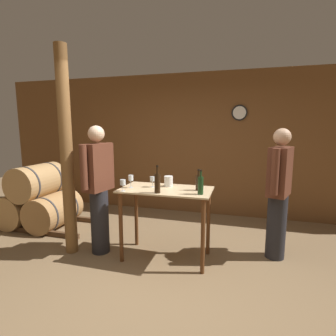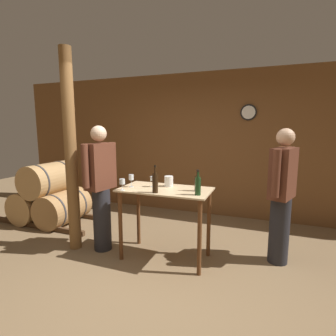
{
  "view_description": "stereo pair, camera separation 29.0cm",
  "coord_description": "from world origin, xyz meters",
  "px_view_note": "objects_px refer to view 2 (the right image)",
  "views": [
    {
      "loc": [
        0.84,
        -2.52,
        1.69
      ],
      "look_at": [
        -0.06,
        0.66,
        1.17
      ],
      "focal_mm": 28.0,
      "sensor_mm": 36.0,
      "label": 1
    },
    {
      "loc": [
        1.12,
        -2.43,
        1.69
      ],
      "look_at": [
        -0.06,
        0.66,
        1.17
      ],
      "focal_mm": 28.0,
      "sensor_mm": 36.0,
      "label": 2
    }
  ],
  "objects_px": {
    "ice_bucket": "(169,181)",
    "wine_bottle_far_left": "(155,182)",
    "wooden_post": "(71,153)",
    "person_host": "(101,186)",
    "wine_bottle_left": "(197,183)",
    "person_visitor_with_scarf": "(282,194)",
    "wine_glass_near_left": "(122,182)",
    "wine_glass_near_center": "(131,178)",
    "wine_bottle_center": "(198,185)",
    "wine_glass_near_right": "(153,179)"
  },
  "relations": [
    {
      "from": "ice_bucket",
      "to": "wine_bottle_far_left",
      "type": "bearing_deg",
      "value": -94.99
    },
    {
      "from": "wooden_post",
      "to": "person_host",
      "type": "height_order",
      "value": "wooden_post"
    },
    {
      "from": "wine_bottle_left",
      "to": "person_visitor_with_scarf",
      "type": "xyz_separation_m",
      "value": [
        0.96,
        0.36,
        -0.14
      ]
    },
    {
      "from": "wooden_post",
      "to": "wine_glass_near_left",
      "type": "height_order",
      "value": "wooden_post"
    },
    {
      "from": "wooden_post",
      "to": "wine_bottle_left",
      "type": "distance_m",
      "value": 1.74
    },
    {
      "from": "wine_bottle_far_left",
      "to": "wine_glass_near_center",
      "type": "bearing_deg",
      "value": 157.74
    },
    {
      "from": "wooden_post",
      "to": "ice_bucket",
      "type": "distance_m",
      "value": 1.37
    },
    {
      "from": "wine_glass_near_left",
      "to": "person_host",
      "type": "xyz_separation_m",
      "value": [
        -0.44,
        0.17,
        -0.12
      ]
    },
    {
      "from": "wine_glass_near_left",
      "to": "wine_bottle_center",
      "type": "bearing_deg",
      "value": 6.31
    },
    {
      "from": "wine_glass_near_right",
      "to": "wine_glass_near_left",
      "type": "bearing_deg",
      "value": -132.33
    },
    {
      "from": "ice_bucket",
      "to": "person_host",
      "type": "bearing_deg",
      "value": -165.84
    },
    {
      "from": "ice_bucket",
      "to": "wooden_post",
      "type": "bearing_deg",
      "value": -165.74
    },
    {
      "from": "person_host",
      "to": "person_visitor_with_scarf",
      "type": "relative_size",
      "value": 1.02
    },
    {
      "from": "wine_bottle_left",
      "to": "wine_glass_near_center",
      "type": "distance_m",
      "value": 0.86
    },
    {
      "from": "wooden_post",
      "to": "wine_bottle_center",
      "type": "distance_m",
      "value": 1.78
    },
    {
      "from": "wooden_post",
      "to": "wine_bottle_center",
      "type": "relative_size",
      "value": 9.35
    },
    {
      "from": "wine_bottle_left",
      "to": "ice_bucket",
      "type": "distance_m",
      "value": 0.42
    },
    {
      "from": "wine_bottle_far_left",
      "to": "wine_bottle_left",
      "type": "height_order",
      "value": "wine_bottle_far_left"
    },
    {
      "from": "wine_bottle_center",
      "to": "wine_glass_near_right",
      "type": "relative_size",
      "value": 2.1
    },
    {
      "from": "wooden_post",
      "to": "wine_glass_near_right",
      "type": "xyz_separation_m",
      "value": [
        1.09,
        0.23,
        -0.33
      ]
    },
    {
      "from": "wine_bottle_far_left",
      "to": "person_visitor_with_scarf",
      "type": "height_order",
      "value": "person_visitor_with_scarf"
    },
    {
      "from": "wine_bottle_center",
      "to": "person_visitor_with_scarf",
      "type": "height_order",
      "value": "person_visitor_with_scarf"
    },
    {
      "from": "wine_bottle_center",
      "to": "wine_glass_near_center",
      "type": "relative_size",
      "value": 1.77
    },
    {
      "from": "wine_bottle_far_left",
      "to": "wine_bottle_left",
      "type": "relative_size",
      "value": 1.24
    },
    {
      "from": "wine_bottle_far_left",
      "to": "wine_glass_near_right",
      "type": "xyz_separation_m",
      "value": [
        -0.16,
        0.27,
        -0.02
      ]
    },
    {
      "from": "wine_bottle_left",
      "to": "person_host",
      "type": "relative_size",
      "value": 0.15
    },
    {
      "from": "wine_glass_near_right",
      "to": "wine_bottle_center",
      "type": "bearing_deg",
      "value": -16.9
    },
    {
      "from": "ice_bucket",
      "to": "wine_glass_near_right",
      "type": "bearing_deg",
      "value": -153.57
    },
    {
      "from": "ice_bucket",
      "to": "wine_glass_near_left",
      "type": "bearing_deg",
      "value": -139.53
    },
    {
      "from": "wine_bottle_center",
      "to": "person_host",
      "type": "distance_m",
      "value": 1.37
    },
    {
      "from": "wine_bottle_left",
      "to": "wine_glass_near_right",
      "type": "height_order",
      "value": "wine_bottle_left"
    },
    {
      "from": "wine_bottle_left",
      "to": "wine_glass_near_right",
      "type": "distance_m",
      "value": 0.6
    },
    {
      "from": "wine_bottle_center",
      "to": "ice_bucket",
      "type": "height_order",
      "value": "wine_bottle_center"
    },
    {
      "from": "wine_glass_near_center",
      "to": "person_host",
      "type": "xyz_separation_m",
      "value": [
        -0.45,
        -0.03,
        -0.14
      ]
    },
    {
      "from": "wine_glass_near_left",
      "to": "ice_bucket",
      "type": "distance_m",
      "value": 0.61
    },
    {
      "from": "wine_glass_near_left",
      "to": "wine_glass_near_center",
      "type": "bearing_deg",
      "value": 84.56
    },
    {
      "from": "wooden_post",
      "to": "wine_glass_near_center",
      "type": "relative_size",
      "value": 16.51
    },
    {
      "from": "person_host",
      "to": "wine_bottle_far_left",
      "type": "bearing_deg",
      "value": -9.31
    },
    {
      "from": "wine_bottle_far_left",
      "to": "wine_glass_near_left",
      "type": "distance_m",
      "value": 0.43
    },
    {
      "from": "wooden_post",
      "to": "wine_glass_near_center",
      "type": "distance_m",
      "value": 0.9
    },
    {
      "from": "wine_bottle_left",
      "to": "wine_glass_near_right",
      "type": "xyz_separation_m",
      "value": [
        -0.6,
        0.01,
        -0.0
      ]
    },
    {
      "from": "wine_bottle_center",
      "to": "wine_glass_near_right",
      "type": "xyz_separation_m",
      "value": [
        -0.65,
        0.2,
        -0.01
      ]
    },
    {
      "from": "wine_bottle_left",
      "to": "wine_glass_near_right",
      "type": "bearing_deg",
      "value": 178.79
    },
    {
      "from": "wine_bottle_far_left",
      "to": "wine_glass_near_right",
      "type": "height_order",
      "value": "wine_bottle_far_left"
    },
    {
      "from": "person_visitor_with_scarf",
      "to": "wine_bottle_center",
      "type": "bearing_deg",
      "value": -148.95
    },
    {
      "from": "wine_glass_near_center",
      "to": "person_visitor_with_scarf",
      "type": "bearing_deg",
      "value": 14.04
    },
    {
      "from": "wine_glass_near_center",
      "to": "wine_glass_near_right",
      "type": "relative_size",
      "value": 1.19
    },
    {
      "from": "wooden_post",
      "to": "person_host",
      "type": "xyz_separation_m",
      "value": [
        0.39,
        0.1,
        -0.45
      ]
    },
    {
      "from": "wooden_post",
      "to": "wine_glass_near_right",
      "type": "height_order",
      "value": "wooden_post"
    },
    {
      "from": "wooden_post",
      "to": "wine_bottle_left",
      "type": "relative_size",
      "value": 10.22
    }
  ]
}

